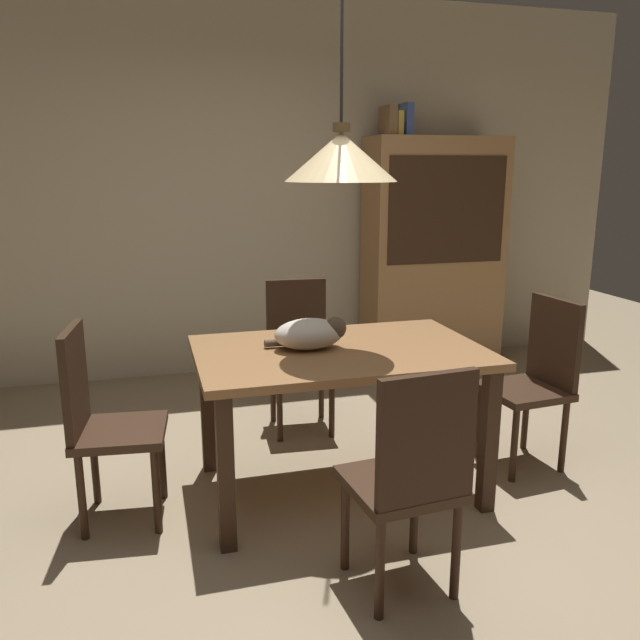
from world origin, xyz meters
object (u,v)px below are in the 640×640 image
cat_sleeping (311,333)px  chair_near_front (411,473)px  pendant_lamp (341,156)px  chair_right_side (536,375)px  book_yellow_short (396,124)px  chair_left_side (102,417)px  dining_table (339,368)px  book_brown_thick (388,121)px  chair_far_back (299,348)px  book_blue_wide (404,120)px  hutch_bookcase (433,259)px

cat_sleeping → chair_near_front: bearing=-81.1°
cat_sleeping → pendant_lamp: 0.85m
chair_right_side → chair_near_front: bearing=-141.7°
book_yellow_short → chair_left_side: bearing=-139.2°
dining_table → chair_left_side: chair_left_side is taller
dining_table → chair_left_side: bearing=179.6°
chair_left_side → book_brown_thick: size_ratio=3.88×
cat_sleeping → book_yellow_short: size_ratio=1.96×
chair_right_side → book_yellow_short: 2.34m
book_yellow_short → chair_right_side: bearing=-86.6°
chair_far_back → chair_near_front: size_ratio=1.00×
chair_near_front → pendant_lamp: bearing=90.5°
cat_sleeping → book_yellow_short: (1.15, 1.83, 1.11)m
book_yellow_short → book_blue_wide: book_blue_wide is taller
hutch_bookcase → book_brown_thick: bearing=179.8°
cat_sleeping → book_brown_thick: (1.08, 1.83, 1.13)m
book_brown_thick → chair_far_back: bearing=-133.9°
dining_table → chair_left_side: 1.14m
book_yellow_short → book_blue_wide: (0.06, 0.00, 0.03)m
hutch_bookcase → chair_far_back: bearing=-144.2°
chair_right_side → pendant_lamp: (-1.13, -0.01, 1.15)m
chair_near_front → cat_sleeping: 0.97m
hutch_bookcase → book_blue_wide: 1.12m
chair_right_side → hutch_bookcase: 1.90m
book_brown_thick → book_blue_wide: book_blue_wide is taller
chair_right_side → book_yellow_short: (-0.11, 1.85, 1.43)m
cat_sleeping → chair_left_side: bearing=-178.6°
hutch_bookcase → chair_near_front: bearing=-116.4°
chair_left_side → pendant_lamp: 1.61m
dining_table → chair_right_side: size_ratio=1.51×
chair_near_front → hutch_bookcase: hutch_bookcase is taller
hutch_bookcase → chair_right_side: bearing=-97.3°
book_yellow_short → book_blue_wide: size_ratio=0.83×
book_brown_thick → book_yellow_short: bearing=0.0°
cat_sleeping → book_brown_thick: size_ratio=1.63×
dining_table → chair_left_side: (-1.13, 0.01, -0.14)m
pendant_lamp → chair_far_back: bearing=89.6°
chair_far_back → book_blue_wide: (1.08, 0.98, 1.46)m
chair_right_side → book_blue_wide: size_ratio=3.88×
chair_near_front → book_yellow_short: size_ratio=4.65×
chair_near_front → book_blue_wide: bearing=68.6°
chair_near_front → chair_left_side: bearing=142.0°
cat_sleeping → book_yellow_short: book_yellow_short is taller
dining_table → book_yellow_short: book_yellow_short is taller
chair_near_front → book_brown_thick: bearing=71.0°
chair_near_front → book_yellow_short: 3.25m
chair_right_side → book_brown_thick: book_brown_thick is taller
pendant_lamp → dining_table: bearing=-104.0°
chair_right_side → chair_left_side: (-2.26, 0.00, 0.00)m
chair_right_side → pendant_lamp: size_ratio=0.72×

